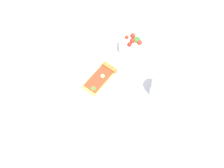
{
  "coord_description": "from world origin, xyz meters",
  "views": [
    {
      "loc": [
        -0.42,
        -0.31,
        0.9
      ],
      "look_at": [
        -0.02,
        -0.05,
        0.03
      ],
      "focal_mm": 38.24,
      "sensor_mm": 36.0,
      "label": 1
    }
  ],
  "objects_px": {
    "plate": "(106,84)",
    "pizza_slice_main": "(101,76)",
    "paper_napkin": "(47,128)",
    "soda_glass": "(160,86)",
    "salad_bowl": "(132,45)"
  },
  "relations": [
    {
      "from": "plate",
      "to": "salad_bowl",
      "type": "height_order",
      "value": "salad_bowl"
    },
    {
      "from": "plate",
      "to": "pizza_slice_main",
      "type": "height_order",
      "value": "pizza_slice_main"
    },
    {
      "from": "salad_bowl",
      "to": "paper_napkin",
      "type": "distance_m",
      "value": 0.51
    },
    {
      "from": "soda_glass",
      "to": "salad_bowl",
      "type": "bearing_deg",
      "value": 56.07
    },
    {
      "from": "pizza_slice_main",
      "to": "plate",
      "type": "bearing_deg",
      "value": -115.67
    },
    {
      "from": "salad_bowl",
      "to": "paper_napkin",
      "type": "relative_size",
      "value": 0.79
    },
    {
      "from": "plate",
      "to": "paper_napkin",
      "type": "xyz_separation_m",
      "value": [
        -0.28,
        0.09,
        -0.01
      ]
    },
    {
      "from": "pizza_slice_main",
      "to": "paper_napkin",
      "type": "height_order",
      "value": "pizza_slice_main"
    },
    {
      "from": "soda_glass",
      "to": "paper_napkin",
      "type": "relative_size",
      "value": 0.84
    },
    {
      "from": "pizza_slice_main",
      "to": "soda_glass",
      "type": "xyz_separation_m",
      "value": [
        0.07,
        -0.24,
        0.04
      ]
    },
    {
      "from": "soda_glass",
      "to": "paper_napkin",
      "type": "distance_m",
      "value": 0.47
    },
    {
      "from": "pizza_slice_main",
      "to": "paper_napkin",
      "type": "distance_m",
      "value": 0.31
    },
    {
      "from": "pizza_slice_main",
      "to": "salad_bowl",
      "type": "bearing_deg",
      "value": -8.91
    },
    {
      "from": "paper_napkin",
      "to": "soda_glass",
      "type": "bearing_deg",
      "value": -38.28
    },
    {
      "from": "pizza_slice_main",
      "to": "paper_napkin",
      "type": "xyz_separation_m",
      "value": [
        -0.3,
        0.06,
        -0.02
      ]
    }
  ]
}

